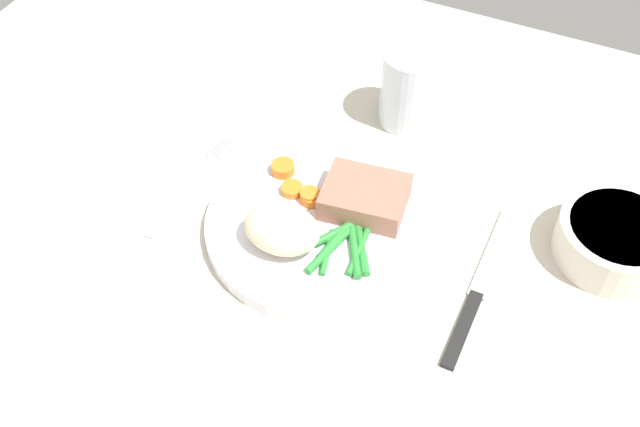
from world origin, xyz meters
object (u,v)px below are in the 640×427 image
object	(u,v)px
fork	(191,185)
knife	(479,288)
salad_bowl	(617,238)
dinner_plate	(320,225)
meat_portion	(363,196)
water_glass	(410,92)

from	to	relation	value
fork	knife	bearing A→B (deg)	0.67
salad_bowl	knife	bearing A→B (deg)	-137.15
fork	salad_bowl	size ratio (longest dim) A/B	1.41
dinner_plate	meat_portion	distance (cm)	5.34
meat_portion	salad_bowl	world-z (taller)	same
knife	water_glass	bearing A→B (deg)	125.66
dinner_plate	meat_portion	bearing A→B (deg)	49.40
dinner_plate	knife	bearing A→B (deg)	-0.95
water_glass	salad_bowl	size ratio (longest dim) A/B	0.80
meat_portion	salad_bowl	distance (cm)	25.26
water_glass	meat_portion	bearing A→B (deg)	-85.78
dinner_plate	water_glass	world-z (taller)	water_glass
dinner_plate	water_glass	distance (cm)	20.47
meat_portion	fork	distance (cm)	19.21
dinner_plate	knife	size ratio (longest dim) A/B	1.15
knife	salad_bowl	xyz separation A→B (cm)	(10.62, 9.85, 2.25)
dinner_plate	salad_bowl	distance (cm)	29.39
fork	knife	world-z (taller)	knife
meat_portion	knife	distance (cm)	14.77
meat_portion	knife	world-z (taller)	meat_portion
meat_portion	water_glass	xyz separation A→B (cm)	(-1.21, 16.43, 1.00)
knife	dinner_plate	bearing A→B (deg)	178.11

